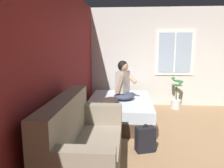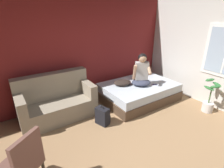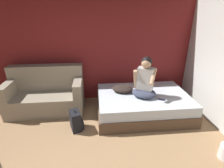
# 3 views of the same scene
# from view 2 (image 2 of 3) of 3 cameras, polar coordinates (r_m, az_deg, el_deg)

# --- Properties ---
(wall_back_accent) EXTENTS (11.11, 0.16, 2.70)m
(wall_back_accent) POSITION_cam_2_polar(r_m,az_deg,el_deg) (4.66, -14.77, 9.35)
(wall_back_accent) COLOR maroon
(wall_back_accent) RESTS_ON ground
(bed) EXTENTS (2.06, 1.44, 0.48)m
(bed) POSITION_cam_2_polar(r_m,az_deg,el_deg) (5.06, 8.70, -2.47)
(bed) COLOR #4C3828
(bed) RESTS_ON ground
(couch) EXTENTS (1.70, 0.82, 1.04)m
(couch) POSITION_cam_2_polar(r_m,az_deg,el_deg) (4.33, -17.60, -5.56)
(couch) COLOR gray
(couch) RESTS_ON ground
(side_chair) EXTENTS (0.64, 0.64, 0.98)m
(side_chair) POSITION_cam_2_polar(r_m,az_deg,el_deg) (2.78, -27.18, -21.78)
(side_chair) COLOR #382D23
(side_chair) RESTS_ON ground
(person_seated) EXTENTS (0.67, 0.63, 0.88)m
(person_seated) POSITION_cam_2_polar(r_m,az_deg,el_deg) (4.78, 9.63, 3.70)
(person_seated) COLOR #383D51
(person_seated) RESTS_ON bed
(backpack) EXTENTS (0.30, 0.34, 0.46)m
(backpack) POSITION_cam_2_polar(r_m,az_deg,el_deg) (3.98, -3.05, -10.45)
(backpack) COLOR black
(backpack) RESTS_ON ground
(throw_pillow) EXTENTS (0.57, 0.49, 0.14)m
(throw_pillow) POSITION_cam_2_polar(r_m,az_deg,el_deg) (4.81, 3.44, 0.45)
(throw_pillow) COLOR #2D231E
(throw_pillow) RESTS_ON bed
(cell_phone) EXTENTS (0.16, 0.12, 0.01)m
(cell_phone) POSITION_cam_2_polar(r_m,az_deg,el_deg) (4.98, 13.80, -0.19)
(cell_phone) COLOR black
(cell_phone) RESTS_ON bed
(potted_plant) EXTENTS (0.39, 0.37, 0.85)m
(potted_plant) POSITION_cam_2_polar(r_m,az_deg,el_deg) (5.00, 29.10, -4.77)
(potted_plant) COLOR silver
(potted_plant) RESTS_ON ground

